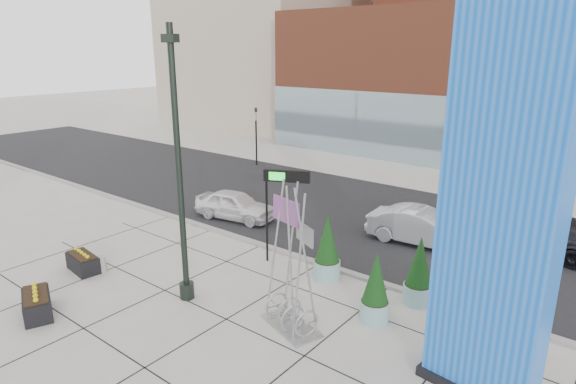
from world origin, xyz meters
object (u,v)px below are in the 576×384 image
Objects in this scene: lamp_post at (181,196)px; car_white_west at (235,205)px; blue_pylon at (499,222)px; concrete_bollard at (102,264)px; car_silver_mid at (422,227)px; public_art_sculpture at (291,292)px; overhead_street_sign at (279,186)px.

lamp_post is 2.15× the size of car_white_west.
blue_pylon reaches higher than concrete_bollard.
lamp_post is 1.90× the size of car_silver_mid.
public_art_sculpture is at bearing 11.12° from lamp_post.
car_white_west is 8.88m from car_silver_mid.
car_silver_mid is (8.49, 2.61, 0.06)m from car_white_west.
lamp_post is at bearing -126.92° from overhead_street_sign.
car_silver_mid is at bearing 128.51° from blue_pylon.
overhead_street_sign is at bearing -128.45° from car_white_west.
lamp_post is 14.06× the size of concrete_bollard.
blue_pylon is 2.01× the size of public_art_sculpture.
blue_pylon is 2.44× the size of overhead_street_sign.
car_white_west is (-5.05, 2.75, -2.49)m from overhead_street_sign.
car_silver_mid is (3.44, 5.36, -2.43)m from overhead_street_sign.
lamp_post reaches higher than concrete_bollard.
car_white_west is 0.89× the size of car_silver_mid.
concrete_bollard is at bearing -170.62° from lamp_post.
lamp_post is 10.59m from car_silver_mid.
car_white_west is (-13.33, 5.25, -3.68)m from blue_pylon.
car_white_west is at bearing 91.61° from concrete_bollard.
car_white_west is (-4.22, 6.66, -2.89)m from lamp_post.
public_art_sculpture reaches higher than concrete_bollard.
concrete_bollard is at bearing 171.73° from car_white_west.
car_white_west is (-0.21, 7.32, 0.38)m from concrete_bollard.
concrete_bollard is 7.33m from car_white_west.
public_art_sculpture is 7.24× the size of concrete_bollard.
blue_pylon reaches higher than lamp_post.
public_art_sculpture is 1.11× the size of car_white_west.
lamp_post is 4.59m from public_art_sculpture.
car_silver_mid reaches higher than car_white_west.
car_white_west reaches higher than concrete_bollard.
lamp_post is at bearing -149.71° from public_art_sculpture.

